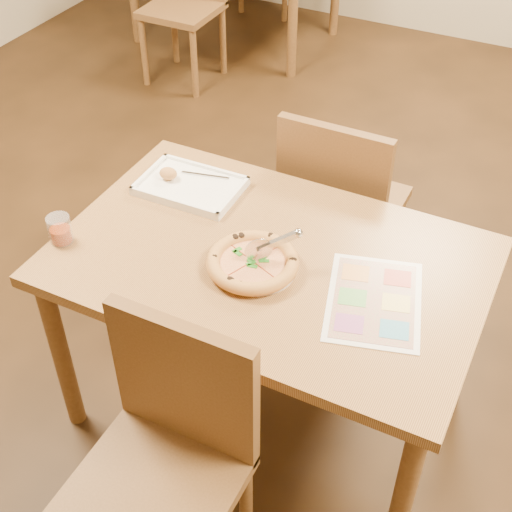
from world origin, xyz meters
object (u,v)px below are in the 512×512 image
at_px(chair_near, 169,436).
at_px(chair_far, 339,194).
at_px(pizza_cutter, 272,245).
at_px(appetizer_tray, 189,186).
at_px(glass_tumbler, 60,231).
at_px(menu, 374,301).
at_px(pizza, 253,262).
at_px(plate, 256,267).
at_px(dining_table, 269,277).

distance_m(chair_near, chair_far, 1.20).
distance_m(pizza_cutter, appetizer_tray, 0.49).
xyz_separation_m(pizza_cutter, glass_tumbler, (-0.64, -0.18, -0.05)).
height_order(chair_near, glass_tumbler, chair_near).
distance_m(chair_near, menu, 0.68).
bearing_deg(pizza, menu, 4.93).
bearing_deg(pizza_cutter, pizza, 178.44).
relative_size(chair_far, plate, 1.95).
relative_size(chair_near, pizza_cutter, 3.54).
bearing_deg(dining_table, chair_far, 90.00).
distance_m(plate, glass_tumbler, 0.62).
xyz_separation_m(plate, menu, (0.36, 0.03, -0.00)).
relative_size(dining_table, appetizer_tray, 3.77).
xyz_separation_m(pizza_cutter, appetizer_tray, (-0.42, 0.23, -0.07)).
bearing_deg(pizza, dining_table, 73.64).
bearing_deg(chair_near, chair_far, 90.00).
relative_size(chair_near, plate, 1.95).
bearing_deg(chair_far, dining_table, 90.00).
xyz_separation_m(dining_table, pizza, (-0.02, -0.07, 0.11)).
bearing_deg(dining_table, pizza, -106.36).
relative_size(plate, glass_tumbler, 2.64).
bearing_deg(dining_table, plate, -101.19).
bearing_deg(glass_tumbler, chair_far, 53.32).
bearing_deg(plate, pizza, -144.32).
xyz_separation_m(pizza, menu, (0.37, 0.03, -0.02)).
bearing_deg(glass_tumbler, menu, 10.62).
relative_size(chair_near, menu, 1.27).
bearing_deg(chair_near, pizza_cutter, 87.60).
bearing_deg(plate, pizza_cutter, 37.79).
distance_m(dining_table, chair_far, 0.61).
xyz_separation_m(pizza, appetizer_tray, (-0.38, 0.27, -0.01)).
xyz_separation_m(plate, glass_tumbler, (-0.60, -0.15, 0.03)).
distance_m(glass_tumbler, menu, 0.98).
bearing_deg(chair_near, dining_table, 90.00).
height_order(dining_table, plate, plate).
xyz_separation_m(pizza_cutter, menu, (0.33, -0.00, -0.08)).
distance_m(pizza_cutter, glass_tumbler, 0.66).
bearing_deg(pizza_cutter, plate, 178.81).
height_order(dining_table, pizza, pizza).
distance_m(appetizer_tray, glass_tumbler, 0.47).
relative_size(pizza, appetizer_tray, 0.80).
relative_size(pizza, pizza_cutter, 2.08).
bearing_deg(menu, pizza_cutter, 179.57).
relative_size(chair_near, appetizer_tray, 1.36).
bearing_deg(pizza_cutter, menu, -39.41).
distance_m(plate, menu, 0.36).
bearing_deg(menu, chair_far, 118.50).
xyz_separation_m(chair_far, plate, (-0.01, -0.67, 0.16)).
bearing_deg(pizza_cutter, chair_near, -131.37).
bearing_deg(plate, dining_table, 78.81).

